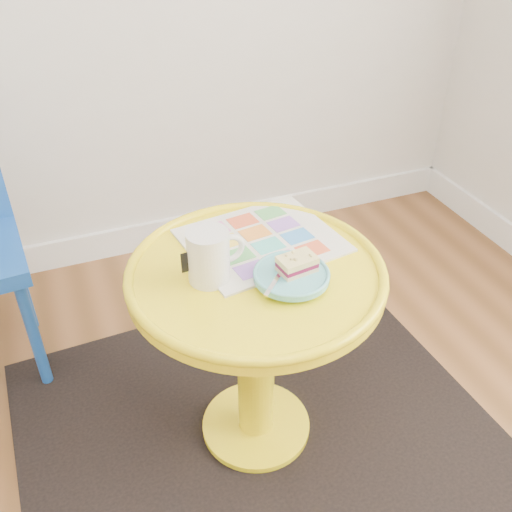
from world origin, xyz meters
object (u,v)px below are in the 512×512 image
object	(u,v)px
newspaper	(262,240)
plate	(291,276)
mug	(209,255)
side_table	(256,322)

from	to	relation	value
newspaper	plate	xyz separation A→B (m)	(0.00, -0.18, 0.02)
newspaper	mug	size ratio (longest dim) A/B	2.67
side_table	newspaper	world-z (taller)	newspaper
side_table	newspaper	size ratio (longest dim) A/B	1.67
side_table	mug	bearing A→B (deg)	175.74
side_table	newspaper	bearing A→B (deg)	61.96
side_table	newspaper	distance (m)	0.20
mug	newspaper	bearing A→B (deg)	26.76
mug	plate	xyz separation A→B (m)	(0.16, -0.08, -0.05)
plate	side_table	bearing A→B (deg)	128.47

